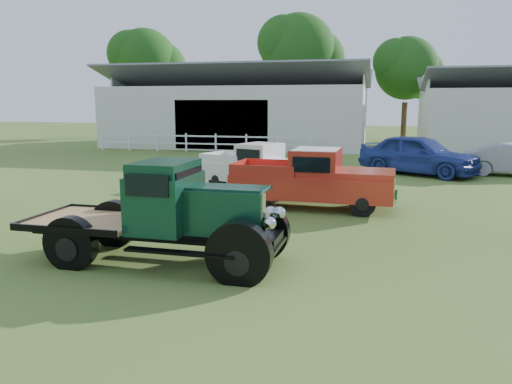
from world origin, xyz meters
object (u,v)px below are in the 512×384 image
(red_pickup, at_px, (312,178))
(white_pickup, at_px, (258,167))
(misc_car_blue, at_px, (419,155))
(vintage_flatbed, at_px, (162,212))

(red_pickup, distance_m, white_pickup, 3.60)
(red_pickup, xyz_separation_m, misc_car_blue, (3.64, 8.17, -0.02))
(vintage_flatbed, relative_size, white_pickup, 1.14)
(white_pickup, xyz_separation_m, misc_car_blue, (5.97, 5.44, 0.05))
(vintage_flatbed, height_order, red_pickup, vintage_flatbed)
(vintage_flatbed, height_order, white_pickup, vintage_flatbed)
(red_pickup, bearing_deg, vintage_flatbed, -108.11)
(vintage_flatbed, xyz_separation_m, misc_car_blue, (5.87, 14.08, -0.13))
(vintage_flatbed, relative_size, red_pickup, 1.03)
(red_pickup, relative_size, misc_car_blue, 0.96)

